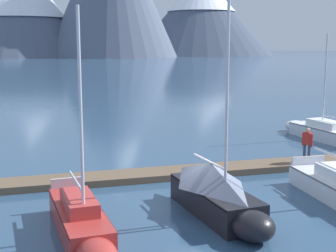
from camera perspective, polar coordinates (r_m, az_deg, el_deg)
name	(u,v)px	position (r m, az deg, el deg)	size (l,w,h in m)	color
ground_plane	(202,204)	(18.83, 3.94, -9.03)	(700.00, 700.00, 0.00)	#2D4C6B
mountain_central_massif	(22,6)	(233.76, -16.71, 13.26)	(64.23, 64.23, 41.53)	#4C566B
mountain_east_summit	(201,13)	(255.20, 3.91, 13.02)	(72.72, 72.72, 40.14)	#424C60
dock	(177,173)	(22.49, 1.09, -5.50)	(28.25, 3.66, 0.30)	brown
sailboat_second_berth	(82,223)	(15.63, -10.02, -11.06)	(2.04, 6.20, 7.09)	#B2332D
sailboat_mid_dock_port	(217,192)	(17.34, 5.79, -7.73)	(2.40, 5.85, 7.63)	black
sailboat_far_berth	(322,131)	(32.57, 17.51, -0.54)	(2.69, 7.03, 6.61)	white
person_on_dock	(307,143)	(24.63, 15.95, -1.87)	(0.37, 0.53, 1.69)	#384256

